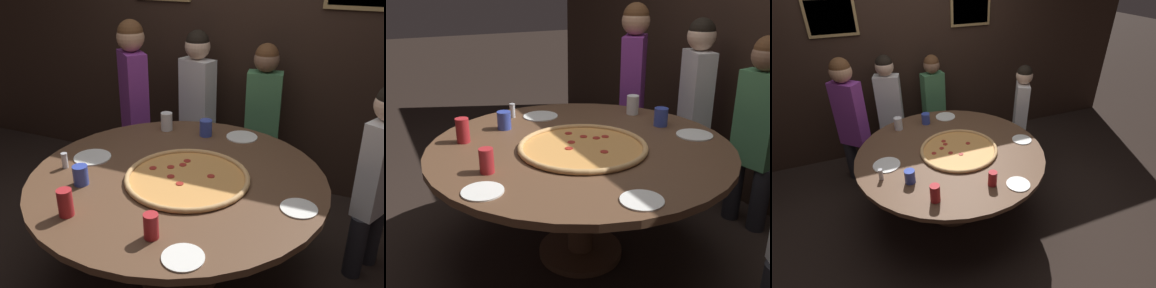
# 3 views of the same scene
# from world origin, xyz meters

# --- Properties ---
(ground_plane) EXTENTS (24.00, 24.00, 0.00)m
(ground_plane) POSITION_xyz_m (0.00, 0.00, 0.00)
(ground_plane) COLOR black
(back_wall) EXTENTS (6.40, 0.08, 2.60)m
(back_wall) POSITION_xyz_m (0.00, 1.47, 1.30)
(back_wall) COLOR black
(back_wall) RESTS_ON ground_plane
(dining_table) EXTENTS (1.75, 1.75, 0.74)m
(dining_table) POSITION_xyz_m (0.00, 0.00, 0.63)
(dining_table) COLOR brown
(dining_table) RESTS_ON ground_plane
(giant_pizza) EXTENTS (0.73, 0.73, 0.03)m
(giant_pizza) POSITION_xyz_m (0.07, -0.02, 0.75)
(giant_pizza) COLOR #E0994C
(giant_pizza) RESTS_ON dining_table
(drink_cup_far_right) EXTENTS (0.07, 0.07, 0.13)m
(drink_cup_far_right) POSITION_xyz_m (0.14, -0.59, 0.80)
(drink_cup_far_right) COLOR #B22328
(drink_cup_far_right) RESTS_ON dining_table
(drink_cup_beside_pizza) EXTENTS (0.08, 0.08, 0.13)m
(drink_cup_beside_pizza) POSITION_xyz_m (-0.37, 0.60, 0.81)
(drink_cup_beside_pizza) COLOR white
(drink_cup_beside_pizza) RESTS_ON dining_table
(drink_cup_near_right) EXTENTS (0.09, 0.09, 0.11)m
(drink_cup_near_right) POSITION_xyz_m (-0.46, -0.31, 0.80)
(drink_cup_near_right) COLOR #384CB7
(drink_cup_near_right) RESTS_ON dining_table
(drink_cup_far_left) EXTENTS (0.08, 0.08, 0.14)m
(drink_cup_far_left) POSITION_xyz_m (-0.33, -0.59, 0.81)
(drink_cup_far_left) COLOR #B22328
(drink_cup_far_left) RESTS_ON dining_table
(drink_cup_front_edge) EXTENTS (0.09, 0.09, 0.12)m
(drink_cup_front_edge) POSITION_xyz_m (-0.06, 0.61, 0.80)
(drink_cup_front_edge) COLOR #384CB7
(drink_cup_front_edge) RESTS_ON dining_table
(white_plate_left_side) EXTENTS (0.24, 0.24, 0.01)m
(white_plate_left_side) POSITION_xyz_m (-0.60, -0.01, 0.74)
(white_plate_left_side) COLOR white
(white_plate_left_side) RESTS_ON dining_table
(white_plate_beside_cup) EXTENTS (0.19, 0.19, 0.01)m
(white_plate_beside_cup) POSITION_xyz_m (0.34, -0.66, 0.74)
(white_plate_beside_cup) COLOR white
(white_plate_beside_cup) RESTS_ON dining_table
(white_plate_right_side) EXTENTS (0.22, 0.22, 0.01)m
(white_plate_right_side) POSITION_xyz_m (0.18, 0.68, 0.74)
(white_plate_right_side) COLOR white
(white_plate_right_side) RESTS_ON dining_table
(white_plate_near_front) EXTENTS (0.19, 0.19, 0.01)m
(white_plate_near_front) POSITION_xyz_m (0.73, -0.08, 0.74)
(white_plate_near_front) COLOR white
(white_plate_near_front) RESTS_ON dining_table
(condiment_shaker) EXTENTS (0.04, 0.04, 0.10)m
(condiment_shaker) POSITION_xyz_m (-0.67, -0.18, 0.79)
(condiment_shaker) COLOR silver
(condiment_shaker) RESTS_ON dining_table
(diner_side_right) EXTENTS (0.34, 0.20, 1.31)m
(diner_side_right) POSITION_xyz_m (0.20, 1.20, 0.74)
(diner_side_right) COLOR #232328
(diner_side_right) RESTS_ON ground_plane
(diner_far_left) EXTENTS (0.36, 0.34, 1.47)m
(diner_far_left) POSITION_xyz_m (-0.82, 0.90, 0.83)
(diner_far_left) COLOR #232328
(diner_far_left) RESTS_ON ground_plane
(diner_far_right) EXTENTS (0.25, 0.33, 1.27)m
(diner_far_right) POSITION_xyz_m (1.09, 0.54, 0.72)
(diner_far_right) COLOR #232328
(diner_far_right) RESTS_ON ground_plane
(diner_side_left) EXTENTS (0.36, 0.23, 1.38)m
(diner_side_left) POSITION_xyz_m (-0.36, 1.16, 0.78)
(diner_side_left) COLOR #232328
(diner_side_left) RESTS_ON ground_plane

